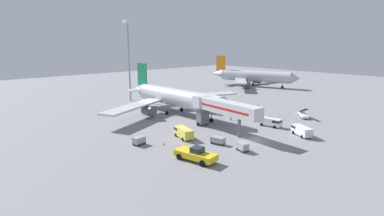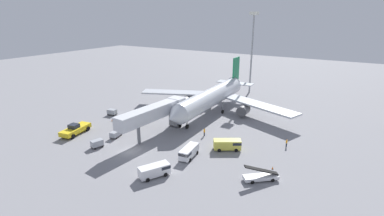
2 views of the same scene
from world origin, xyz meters
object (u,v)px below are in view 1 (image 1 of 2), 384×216
at_px(service_van_rear_right, 271,122).
at_px(ground_crew_worker_midground, 258,105).
at_px(pushback_tug, 196,154).
at_px(baggage_cart_mid_left, 139,140).
at_px(service_van_near_center, 260,113).
at_px(baggage_cart_rear_left, 218,140).
at_px(service_van_near_left, 183,132).
at_px(airplane_at_gate, 175,98).
at_px(jet_bridge, 221,108).
at_px(safety_cone_alpha, 289,113).
at_px(airplane_background, 253,76).
at_px(safety_cone_bravo, 164,144).
at_px(belt_loader_truck, 303,115).
at_px(ground_crew_worker_foreground, 231,116).
at_px(service_van_near_right, 301,130).
at_px(apron_light_mast, 128,46).
at_px(baggage_cart_mid_right, 242,146).

relative_size(service_van_rear_right, ground_crew_worker_midground, 3.28).
xyz_separation_m(pushback_tug, baggage_cart_mid_left, (-2.52, 13.48, -0.28)).
xyz_separation_m(service_van_near_center, baggage_cart_rear_left, (-23.69, -7.14, -0.42)).
bearing_deg(ground_crew_worker_midground, service_van_near_left, -169.03).
bearing_deg(airplane_at_gate, jet_bridge, -99.73).
bearing_deg(baggage_cart_rear_left, safety_cone_alpha, 7.25).
distance_m(airplane_at_gate, jet_bridge, 20.70).
bearing_deg(airplane_background, service_van_rear_right, -139.58).
bearing_deg(safety_cone_bravo, belt_loader_truck, -9.62).
distance_m(ground_crew_worker_foreground, safety_cone_alpha, 18.35).
xyz_separation_m(baggage_cart_mid_left, airplane_background, (82.22, 34.54, 3.68)).
bearing_deg(jet_bridge, pushback_tug, -150.59).
bearing_deg(airplane_at_gate, airplane_background, 17.14).
bearing_deg(service_van_near_center, baggage_cart_rear_left, -163.24).
relative_size(service_van_near_right, service_van_near_left, 0.93).
xyz_separation_m(baggage_cart_mid_left, ground_crew_worker_midground, (44.98, 4.51, 0.02)).
distance_m(safety_cone_alpha, apron_light_mast, 55.37).
xyz_separation_m(jet_bridge, baggage_cart_mid_right, (-6.59, -11.37, -4.44)).
relative_size(belt_loader_truck, baggage_cart_rear_left, 1.84).
bearing_deg(ground_crew_worker_midground, apron_light_mast, 120.29).
relative_size(airplane_at_gate, service_van_near_left, 7.87).
distance_m(jet_bridge, pushback_tug, 19.04).
bearing_deg(ground_crew_worker_midground, service_van_near_center, -142.40).
bearing_deg(airplane_background, safety_cone_bravo, -154.28).
bearing_deg(baggage_cart_mid_right, baggage_cart_rear_left, 95.02).
bearing_deg(airplane_at_gate, belt_loader_truck, -49.79).
bearing_deg(pushback_tug, service_van_rear_right, 7.76).
bearing_deg(apron_light_mast, baggage_cart_mid_left, -119.15).
bearing_deg(baggage_cart_mid_left, service_van_rear_right, -17.76).
height_order(baggage_cart_rear_left, safety_cone_alpha, baggage_cart_rear_left).
distance_m(service_van_near_center, baggage_cart_mid_right, 26.49).
distance_m(airplane_at_gate, service_van_near_left, 22.75).
height_order(service_van_rear_right, baggage_cart_mid_right, service_van_rear_right).
bearing_deg(pushback_tug, baggage_cart_mid_left, 100.58).
xyz_separation_m(pushback_tug, apron_light_mast, (20.74, 55.18, 17.26)).
relative_size(baggage_cart_mid_left, safety_cone_alpha, 5.08).
relative_size(service_van_near_right, airplane_background, 0.14).
xyz_separation_m(pushback_tug, safety_cone_alpha, (42.63, 7.68, -0.90)).
distance_m(baggage_cart_mid_left, baggage_cart_rear_left, 15.37).
height_order(baggage_cart_mid_right, ground_crew_worker_foreground, ground_crew_worker_foreground).
distance_m(airplane_at_gate, service_van_near_right, 35.07).
xyz_separation_m(jet_bridge, service_van_rear_right, (11.58, -5.34, -4.17)).
relative_size(service_van_near_left, airplane_background, 0.15).
bearing_deg(service_van_near_left, pushback_tug, -121.42).
distance_m(baggage_cart_mid_right, airplane_background, 86.35).
height_order(ground_crew_worker_foreground, apron_light_mast, apron_light_mast).
xyz_separation_m(baggage_cart_mid_right, safety_cone_bravo, (-8.62, 12.35, -0.59)).
distance_m(jet_bridge, safety_cone_bravo, 16.06).
xyz_separation_m(pushback_tug, service_van_near_right, (26.45, -4.74, 0.01)).
bearing_deg(service_van_near_right, service_van_near_left, 141.22).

